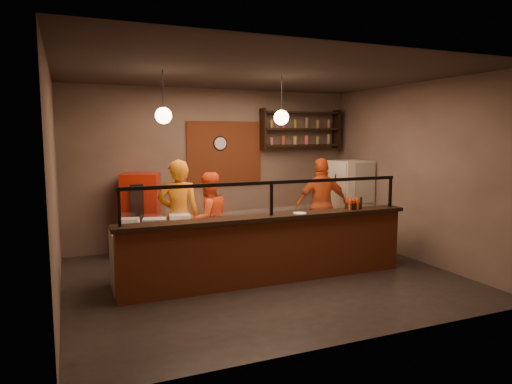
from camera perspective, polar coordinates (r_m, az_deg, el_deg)
name	(u,v)px	position (r m, az deg, el deg)	size (l,w,h in m)	color
floor	(263,277)	(7.45, 0.92, -10.61)	(6.00, 6.00, 0.00)	black
ceiling	(264,73)	(7.15, 0.97, 14.60)	(6.00, 6.00, 0.00)	#332C27
wall_back	(215,168)	(9.46, -5.14, 3.04)	(6.00, 6.00, 0.00)	#735F54
wall_left	(54,186)	(6.53, -23.94, 0.63)	(5.00, 5.00, 0.00)	#735F54
wall_right	(415,172)	(8.76, 19.24, 2.35)	(5.00, 5.00, 0.00)	#735F54
wall_front	(358,199)	(4.95, 12.61, -0.81)	(6.00, 6.00, 0.00)	#735F54
brick_patch	(225,153)	(9.48, -3.95, 4.88)	(1.60, 0.04, 1.30)	#974321
service_counter	(271,251)	(7.04, 1.91, -7.42)	(4.60, 0.25, 1.00)	#974321
counter_ledge	(271,217)	(6.93, 1.93, -3.18)	(4.70, 0.37, 0.06)	black
worktop_cabinet	(258,249)	(7.51, 0.31, -7.09)	(4.60, 0.75, 0.85)	gray
worktop	(258,222)	(7.41, 0.31, -3.72)	(4.60, 0.75, 0.05)	silver
sneeze_guard	(271,195)	(6.88, 1.94, -0.39)	(4.50, 0.05, 0.52)	white
wall_shelving	(301,129)	(10.01, 5.64, 7.84)	(1.84, 0.28, 0.85)	black
wall_clock	(220,143)	(9.43, -4.52, 6.08)	(0.30, 0.30, 0.04)	black
pendant_left	(163,115)	(6.84, -11.49, 9.36)	(0.24, 0.24, 0.77)	black
pendant_right	(281,117)	(7.45, 3.19, 9.29)	(0.24, 0.24, 0.77)	black
cook_left	(179,216)	(7.66, -9.61, -2.97)	(0.68, 0.45, 1.88)	orange
cook_mid	(208,220)	(7.90, -5.97, -3.47)	(0.80, 0.62, 1.64)	#E74615
cook_right	(322,205)	(8.99, 8.24, -1.61)	(1.07, 0.45, 1.83)	#C64512
fridge	(350,202)	(9.72, 11.67, -1.29)	(0.73, 0.68, 1.74)	beige
red_cooler	(141,215)	(8.87, -14.13, -2.75)	(0.67, 0.61, 1.56)	#B71E0C
pizza_dough	(308,215)	(7.86, 6.50, -2.91)	(0.49, 0.49, 0.01)	#EEEACA
prep_tub_a	(180,220)	(7.10, -9.48, -3.44)	(0.31, 0.25, 0.16)	silver
prep_tub_b	(130,223)	(7.08, -15.51, -3.73)	(0.27, 0.22, 0.13)	silver
prep_tub_c	(154,224)	(6.81, -12.57, -3.93)	(0.33, 0.26, 0.16)	silver
rolling_pin	(201,223)	(7.03, -6.91, -3.91)	(0.06, 0.06, 0.35)	yellow
condiment_caddy	(352,206)	(7.65, 11.93, -1.71)	(0.20, 0.15, 0.11)	black
pepper_mill	(361,203)	(7.76, 12.98, -1.32)	(0.04, 0.04, 0.19)	black
small_plate	(300,213)	(7.10, 5.50, -2.66)	(0.20, 0.20, 0.01)	white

